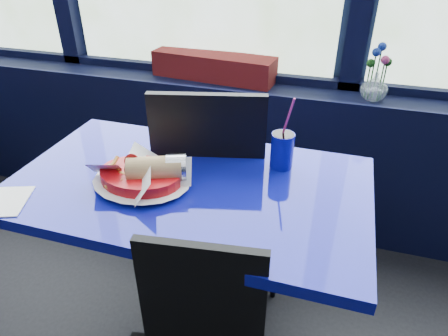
% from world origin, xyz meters
% --- Properties ---
extents(window_sill, '(5.00, 0.26, 0.80)m').
position_xyz_m(window_sill, '(0.00, 2.87, 0.40)').
color(window_sill, black).
rests_on(window_sill, ground).
extents(near_table, '(1.20, 0.70, 0.75)m').
position_xyz_m(near_table, '(0.30, 2.00, 0.57)').
color(near_table, black).
rests_on(near_table, ground).
extents(chair_near_back, '(0.54, 0.54, 0.99)m').
position_xyz_m(chair_near_back, '(0.33, 2.32, 0.57)').
color(chair_near_back, black).
rests_on(chair_near_back, ground).
extents(planter_box, '(0.66, 0.23, 0.13)m').
position_xyz_m(planter_box, '(0.10, 2.89, 0.86)').
color(planter_box, maroon).
rests_on(planter_box, window_sill).
extents(flower_vase, '(0.13, 0.13, 0.26)m').
position_xyz_m(flower_vase, '(0.89, 2.82, 0.88)').
color(flower_vase, silver).
rests_on(flower_vase, window_sill).
extents(food_basket, '(0.31, 0.30, 0.11)m').
position_xyz_m(food_basket, '(0.17, 1.94, 0.79)').
color(food_basket, '#B70C10').
rests_on(food_basket, near_table).
extents(ketchup_bottle, '(0.05, 0.05, 0.20)m').
position_xyz_m(ketchup_bottle, '(0.20, 2.22, 0.84)').
color(ketchup_bottle, '#B70C10').
rests_on(ketchup_bottle, near_table).
extents(soda_cup, '(0.08, 0.08, 0.27)m').
position_xyz_m(soda_cup, '(0.58, 2.19, 0.82)').
color(soda_cup, '#0D0E91').
rests_on(soda_cup, near_table).
extents(napkin, '(0.21, 0.21, 0.00)m').
position_xyz_m(napkin, '(-0.22, 1.72, 0.75)').
color(napkin, white).
rests_on(napkin, near_table).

